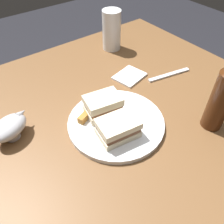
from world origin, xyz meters
TOP-DOWN VIEW (x-y plane):
  - ground_plane at (0.00, 0.00)m, footprint 6.00×6.00m
  - dining_table at (0.00, 0.00)m, footprint 1.16×0.98m
  - plate at (-0.01, -0.05)m, footprint 0.29×0.29m
  - sandwich_half_left at (-0.02, 0.00)m, footprint 0.12×0.09m
  - sandwich_half_right at (-0.04, -0.10)m, footprint 0.12×0.10m
  - potato_wedge_front at (-0.08, 0.01)m, footprint 0.05×0.03m
  - potato_wedge_middle at (-0.04, -0.02)m, footprint 0.04×0.04m
  - potato_wedge_back at (-0.04, -0.07)m, footprint 0.03×0.05m
  - pint_glass at (0.26, 0.33)m, footprint 0.08×0.08m
  - gravy_boat at (-0.27, 0.09)m, footprint 0.13×0.12m
  - cider_bottle at (0.22, -0.22)m, footprint 0.06×0.06m
  - napkin at (0.18, 0.11)m, footprint 0.13×0.11m
  - fork at (0.31, 0.03)m, footprint 0.18×0.05m

SIDE VIEW (x-z plane):
  - ground_plane at x=0.00m, z-range 0.00..0.00m
  - dining_table at x=0.00m, z-range 0.00..0.77m
  - fork at x=0.31m, z-range 0.77..0.78m
  - napkin at x=0.18m, z-range 0.77..0.78m
  - plate at x=-0.01m, z-range 0.77..0.79m
  - potato_wedge_back at x=-0.04m, z-range 0.79..0.80m
  - potato_wedge_front at x=-0.08m, z-range 0.79..0.81m
  - potato_wedge_middle at x=-0.04m, z-range 0.79..0.81m
  - gravy_boat at x=-0.27m, z-range 0.78..0.84m
  - sandwich_half_right at x=-0.04m, z-range 0.79..0.84m
  - sandwich_half_left at x=-0.02m, z-range 0.79..0.85m
  - pint_glass at x=0.26m, z-range 0.76..0.93m
  - cider_bottle at x=0.22m, z-range 0.75..1.02m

